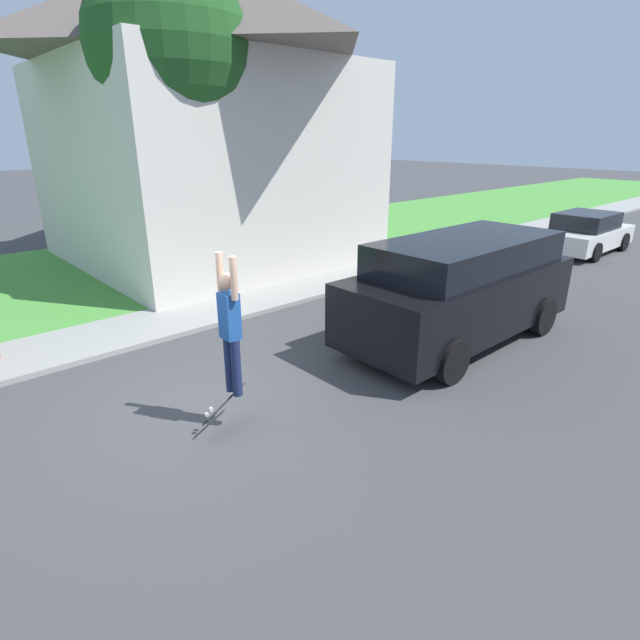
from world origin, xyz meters
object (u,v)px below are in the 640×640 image
suv_parked (461,288)px  car_down_street (585,233)px  lawn_tree_near (169,47)px  skateboard (224,403)px  skateboarder (230,325)px

suv_parked → car_down_street: 10.06m
lawn_tree_near → skateboard: bearing=-24.4°
suv_parked → skateboard: size_ratio=6.73×
suv_parked → car_down_street: bearing=99.1°
lawn_tree_near → skateboarder: lawn_tree_near is taller
suv_parked → skateboarder: skateboarder is taller
skateboarder → skateboard: size_ratio=2.54×
car_down_street → skateboard: bearing=-85.2°
lawn_tree_near → skateboard: lawn_tree_near is taller
skateboarder → car_down_street: bearing=95.0°
lawn_tree_near → skateboarder: (6.23, -2.66, -4.12)m
lawn_tree_near → skateboard: (6.18, -2.80, -5.24)m
car_down_street → suv_parked: bearing=-80.9°
suv_parked → skateboarder: (-0.28, -4.91, 0.42)m
suv_parked → car_down_street: size_ratio=1.26×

